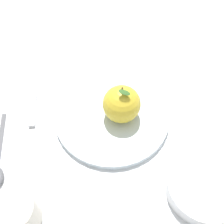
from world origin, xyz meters
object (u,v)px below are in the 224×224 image
object	(u,v)px
side_bowl	(204,186)
knife	(32,128)
dinner_plate	(112,115)
cup	(16,213)
apple	(121,104)

from	to	relation	value
side_bowl	knife	distance (m)	0.36
dinner_plate	cup	world-z (taller)	cup
cup	side_bowl	bearing A→B (deg)	75.23
dinner_plate	apple	bearing A→B (deg)	55.98
apple	knife	world-z (taller)	apple
side_bowl	cup	size ratio (longest dim) A/B	1.87
cup	dinner_plate	bearing A→B (deg)	119.87
apple	dinner_plate	bearing A→B (deg)	-124.02
apple	knife	bearing A→B (deg)	-105.83
dinner_plate	knife	xyz separation A→B (m)	(-0.04, -0.17, -0.00)
knife	dinner_plate	bearing A→B (deg)	76.18
dinner_plate	apple	distance (m)	0.05
dinner_plate	side_bowl	world-z (taller)	side_bowl
cup	knife	distance (m)	0.19
cup	knife	world-z (taller)	cup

